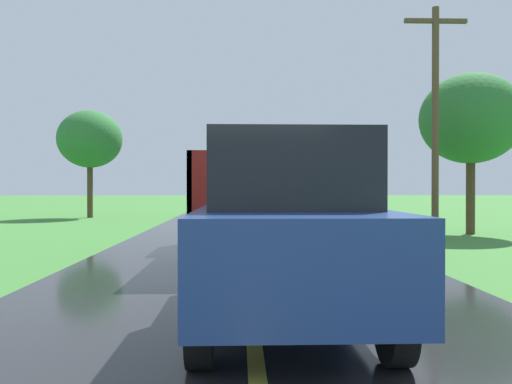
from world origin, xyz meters
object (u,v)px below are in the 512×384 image
utility_pole_roadside (435,114)px  roadside_tree_near_left (471,119)px  following_car (284,229)px  banana_truck_near (254,189)px  banana_truck_far (250,188)px  roadside_tree_mid_right (90,139)px

utility_pole_roadside → roadside_tree_near_left: utility_pole_roadside is taller
roadside_tree_near_left → following_car: bearing=-122.7°
banana_truck_near → following_car: 6.45m
banana_truck_far → roadside_tree_mid_right: bearing=179.0°
banana_truck_near → roadside_tree_near_left: size_ratio=1.12×
utility_pole_roadside → following_car: bearing=-119.3°
banana_truck_far → utility_pole_roadside: 12.20m
roadside_tree_near_left → banana_truck_near: bearing=-148.1°
banana_truck_near → roadside_tree_mid_right: size_ratio=1.09×
utility_pole_roadside → roadside_tree_near_left: (1.76, 1.54, 0.08)m
banana_truck_near → following_car: size_ratio=1.42×
roadside_tree_mid_right → banana_truck_far: bearing=-1.0°
banana_truck_far → roadside_tree_mid_right: 8.37m
banana_truck_far → roadside_tree_near_left: (6.92, -9.31, 2.24)m
banana_truck_far → roadside_tree_mid_right: (-8.00, 0.13, 2.43)m
utility_pole_roadside → roadside_tree_mid_right: size_ratio=1.26×
roadside_tree_mid_right → following_car: 21.98m
banana_truck_far → following_car: size_ratio=1.42×
roadside_tree_near_left → roadside_tree_mid_right: (-14.92, 9.44, 0.20)m
banana_truck_near → roadside_tree_mid_right: (-7.80, 13.86, 2.45)m
banana_truck_far → following_car: (-0.07, -20.17, -0.40)m
banana_truck_near → roadside_tree_near_left: (7.12, 4.42, 2.25)m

